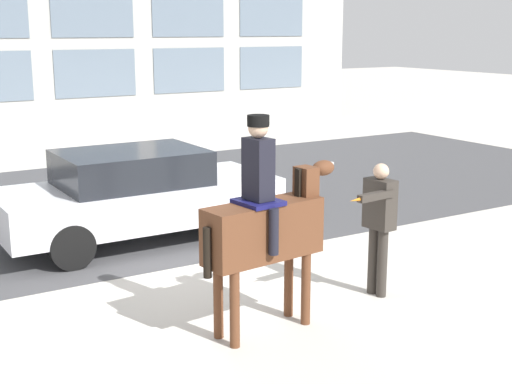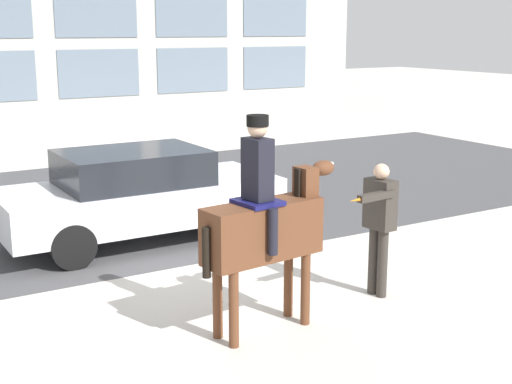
# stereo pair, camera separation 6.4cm
# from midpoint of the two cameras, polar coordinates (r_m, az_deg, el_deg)

# --- Properties ---
(ground_plane) EXTENTS (80.00, 80.00, 0.00)m
(ground_plane) POSITION_cam_midpoint_polar(r_m,az_deg,el_deg) (9.95, -5.12, -6.89)
(ground_plane) COLOR beige
(road_surface) EXTENTS (25.29, 8.50, 0.01)m
(road_surface) POSITION_cam_midpoint_polar(r_m,az_deg,el_deg) (14.21, -13.53, -1.11)
(road_surface) COLOR #444447
(road_surface) RESTS_ON ground_plane
(mounted_horse_lead) EXTENTS (1.83, 0.65, 2.48)m
(mounted_horse_lead) POSITION_cam_midpoint_polar(r_m,az_deg,el_deg) (7.89, 0.95, -2.55)
(mounted_horse_lead) COLOR #59331E
(mounted_horse_lead) RESTS_ON ground_plane
(pedestrian_bystander) EXTENTS (0.82, 0.49, 1.73)m
(pedestrian_bystander) POSITION_cam_midpoint_polar(r_m,az_deg,el_deg) (9.14, 10.03, -2.14)
(pedestrian_bystander) COLOR #332D28
(pedestrian_bystander) RESTS_ON ground_plane
(street_car_near_lane) EXTENTS (4.46, 1.92, 1.49)m
(street_car_near_lane) POSITION_cam_midpoint_polar(r_m,az_deg,el_deg) (11.61, -9.24, -0.13)
(street_car_near_lane) COLOR silver
(street_car_near_lane) RESTS_ON ground_plane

